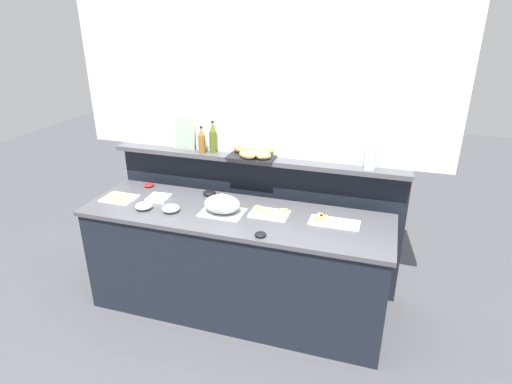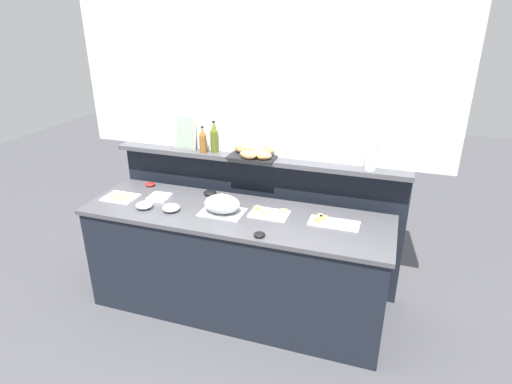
% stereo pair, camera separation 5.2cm
% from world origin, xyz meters
% --- Properties ---
extents(ground_plane, '(12.00, 12.00, 0.00)m').
position_xyz_m(ground_plane, '(0.00, 0.60, 0.00)').
color(ground_plane, '#4C4C51').
extents(buffet_counter, '(2.43, 0.73, 0.91)m').
position_xyz_m(buffet_counter, '(0.00, 0.00, 0.46)').
color(buffet_counter, black).
rests_on(buffet_counter, ground_plane).
extents(back_ledge_unit, '(2.58, 0.22, 1.23)m').
position_xyz_m(back_ledge_unit, '(0.00, 0.54, 0.64)').
color(back_ledge_unit, black).
rests_on(back_ledge_unit, ground_plane).
extents(upper_wall_panel, '(3.18, 0.08, 1.37)m').
position_xyz_m(upper_wall_panel, '(0.00, 0.56, 1.91)').
color(upper_wall_panel, white).
rests_on(upper_wall_panel, back_ledge_unit).
extents(sandwich_platter_side, '(0.37, 0.17, 0.04)m').
position_xyz_m(sandwich_platter_side, '(0.74, 0.07, 0.92)').
color(sandwich_platter_side, silver).
rests_on(sandwich_platter_side, buffet_counter).
extents(sandwich_platter_front, '(0.30, 0.20, 0.04)m').
position_xyz_m(sandwich_platter_front, '(0.26, 0.07, 0.92)').
color(sandwich_platter_front, white).
rests_on(sandwich_platter_front, buffet_counter).
extents(cold_cuts_platter, '(0.28, 0.21, 0.02)m').
position_xyz_m(cold_cuts_platter, '(-1.02, -0.03, 0.92)').
color(cold_cuts_platter, white).
rests_on(cold_cuts_platter, buffet_counter).
extents(serving_cloche, '(0.34, 0.24, 0.17)m').
position_xyz_m(serving_cloche, '(-0.09, -0.03, 0.99)').
color(serving_cloche, '#B7BABF').
rests_on(serving_cloche, buffet_counter).
extents(glass_bowl_large, '(0.14, 0.14, 0.05)m').
position_xyz_m(glass_bowl_large, '(-0.71, -0.15, 0.94)').
color(glass_bowl_large, silver).
rests_on(glass_bowl_large, buffet_counter).
extents(glass_bowl_medium, '(0.14, 0.14, 0.06)m').
position_xyz_m(glass_bowl_medium, '(-0.49, -0.12, 0.94)').
color(glass_bowl_medium, silver).
rests_on(glass_bowl_medium, buffet_counter).
extents(condiment_bowl_red, '(0.09, 0.09, 0.03)m').
position_xyz_m(condiment_bowl_red, '(-0.92, 0.28, 0.93)').
color(condiment_bowl_red, red).
rests_on(condiment_bowl_red, buffet_counter).
extents(condiment_bowl_dark, '(0.08, 0.08, 0.03)m').
position_xyz_m(condiment_bowl_dark, '(0.30, -0.29, 0.93)').
color(condiment_bowl_dark, black).
rests_on(condiment_bowl_dark, buffet_counter).
extents(condiment_bowl_cream, '(0.11, 0.11, 0.04)m').
position_xyz_m(condiment_bowl_cream, '(-0.33, 0.27, 0.93)').
color(condiment_bowl_cream, black).
rests_on(condiment_bowl_cream, buffet_counter).
extents(napkin_stack, '(0.18, 0.18, 0.02)m').
position_xyz_m(napkin_stack, '(-0.70, 0.06, 0.93)').
color(napkin_stack, white).
rests_on(napkin_stack, buffet_counter).
extents(olive_oil_bottle, '(0.06, 0.06, 0.28)m').
position_xyz_m(olive_oil_bottle, '(-0.37, 0.49, 1.35)').
color(olive_oil_bottle, '#56661E').
rests_on(olive_oil_bottle, back_ledge_unit).
extents(vinegar_bottle_amber, '(0.06, 0.06, 0.24)m').
position_xyz_m(vinegar_bottle_amber, '(-0.45, 0.44, 1.33)').
color(vinegar_bottle_amber, '#8E5B23').
rests_on(vinegar_bottle_amber, back_ledge_unit).
extents(bread_basket, '(0.41, 0.29, 0.08)m').
position_xyz_m(bread_basket, '(0.02, 0.45, 1.26)').
color(bread_basket, black).
rests_on(bread_basket, back_ledge_unit).
extents(framed_picture, '(0.20, 0.06, 0.29)m').
position_xyz_m(framed_picture, '(-0.65, 0.50, 1.37)').
color(framed_picture, '#B2AD9E').
rests_on(framed_picture, back_ledge_unit).
extents(water_carafe, '(0.09, 0.09, 0.25)m').
position_xyz_m(water_carafe, '(0.96, 0.46, 1.35)').
color(water_carafe, silver).
rests_on(water_carafe, back_ledge_unit).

